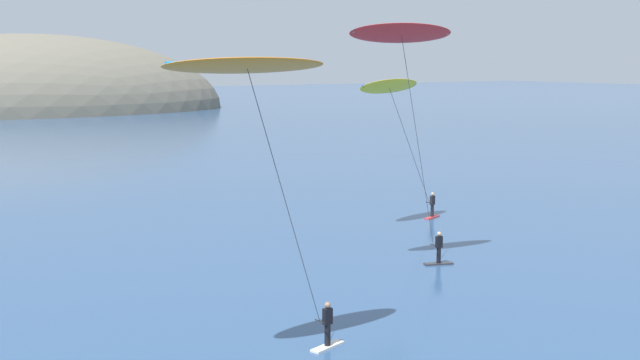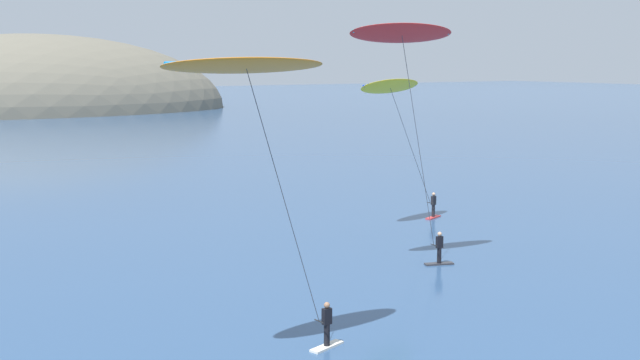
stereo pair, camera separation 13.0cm
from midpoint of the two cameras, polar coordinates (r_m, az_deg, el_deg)
The scene contains 3 objects.
kitesurfer_yellow at distance 49.45m, azimuth 5.34°, elevation 5.98°, with size 8.05×2.93×9.35m.
kitesurfer_red at distance 39.17m, azimuth 6.13°, elevation 9.29°, with size 6.10×2.03×12.18m.
kitesurfer_orange at distance 26.23m, azimuth -4.72°, elevation 6.83°, with size 7.07×2.06×10.53m.
Camera 2 is at (-17.14, -9.74, 10.31)m, focal length 45.00 mm.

